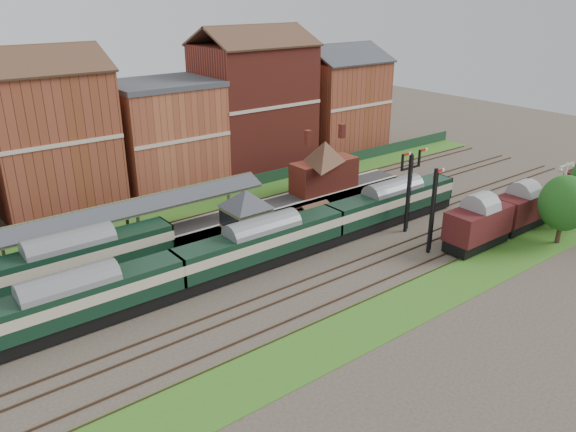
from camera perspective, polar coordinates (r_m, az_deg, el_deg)
ground at (r=50.92m, az=0.71°, el=-3.99°), size 160.00×160.00×0.00m
grass_back at (r=63.19m, az=-8.36°, el=1.10°), size 90.00×4.50×0.06m
grass_front at (r=43.33m, az=10.77°, el=-9.39°), size 90.00×5.00×0.06m
fence at (r=64.59m, az=-9.28°, el=2.20°), size 90.00×0.12×1.50m
platform at (r=55.71m, az=-9.61°, el=-1.38°), size 55.00×3.40×1.00m
signal_box at (r=50.41m, az=-4.24°, el=-0.36°), size 5.40×5.40×6.00m
brick_hut at (r=55.63m, az=2.67°, el=-0.34°), size 3.20×2.64×2.94m
station_building at (r=63.67m, az=3.74°, el=5.19°), size 8.10×8.10×5.90m
canopy at (r=51.91m, az=-15.69°, el=1.17°), size 26.00×3.89×4.08m
semaphore_bracket at (r=55.39m, az=12.18°, el=2.87°), size 3.60×0.25×8.18m
semaphore_siding at (r=51.44m, az=14.46°, el=0.60°), size 1.23×0.25×8.00m
yard_lamp at (r=60.73m, az=26.04°, el=2.13°), size 2.60×0.22×7.00m
town_backdrop at (r=68.80m, az=-12.60°, el=8.61°), size 69.00×10.00×16.00m
dmu_train at (r=48.07m, az=-2.57°, el=-2.76°), size 48.64×2.56×3.74m
platform_railcar at (r=48.05m, az=-21.10°, el=-4.25°), size 16.78×2.65×3.86m
goods_van_a at (r=54.36m, az=18.73°, el=-0.81°), size 6.77×2.93×4.11m
goods_van_b at (r=60.29m, az=22.62°, el=0.75°), size 6.41×2.78×3.89m
tree_far at (r=57.69m, az=26.29°, el=1.17°), size 4.58×4.58×6.69m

